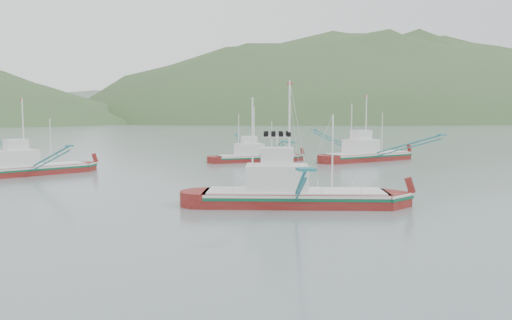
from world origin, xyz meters
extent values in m
plane|color=slate|center=(0.00, 0.00, 0.00)|extent=(1200.00, 1200.00, 0.00)
cube|color=maroon|center=(2.17, 2.84, 0.18)|extent=(14.05, 7.41, 1.81)
cube|color=silver|center=(2.17, 2.84, 0.95)|extent=(13.81, 7.41, 0.20)
cube|color=#0C5535|center=(2.17, 2.84, 0.72)|extent=(13.81, 7.42, 0.20)
cube|color=silver|center=(2.17, 2.84, 1.13)|extent=(13.34, 7.04, 0.11)
cube|color=silver|center=(0.88, 3.23, 2.08)|extent=(5.17, 4.09, 1.99)
cube|color=silver|center=(0.88, 3.23, 3.71)|extent=(2.83, 2.59, 1.27)
cylinder|color=white|center=(1.74, 2.97, 5.16)|extent=(0.14, 0.14, 8.15)
cylinder|color=white|center=(-0.86, 3.76, 4.55)|extent=(0.13, 0.13, 6.93)
cylinder|color=white|center=(4.77, 2.05, 3.94)|extent=(0.11, 0.11, 5.70)
cube|color=maroon|center=(24.64, 34.77, 0.19)|extent=(14.67, 7.75, 1.89)
cube|color=silver|center=(24.64, 34.77, 0.99)|extent=(14.42, 7.74, 0.21)
cube|color=#0C5535|center=(24.64, 34.77, 0.76)|extent=(14.43, 7.76, 0.21)
cube|color=silver|center=(24.64, 34.77, 1.18)|extent=(13.94, 7.36, 0.11)
cube|color=silver|center=(23.29, 34.36, 2.18)|extent=(5.41, 4.27, 2.08)
cube|color=silver|center=(23.29, 34.36, 3.88)|extent=(2.96, 2.71, 1.32)
cylinder|color=white|center=(24.19, 34.63, 5.39)|extent=(0.15, 0.15, 8.51)
cylinder|color=white|center=(21.48, 33.81, 4.75)|extent=(0.13, 0.13, 7.24)
cylinder|color=white|center=(27.36, 35.60, 4.11)|extent=(0.11, 0.11, 5.96)
cube|color=maroon|center=(8.44, 37.62, 0.15)|extent=(11.78, 3.88, 1.55)
cube|color=silver|center=(8.44, 37.62, 0.81)|extent=(11.55, 3.93, 0.17)
cube|color=#0C5535|center=(8.44, 37.62, 0.62)|extent=(11.55, 3.94, 0.17)
cube|color=silver|center=(8.44, 37.62, 0.97)|extent=(11.19, 3.69, 0.09)
cube|color=silver|center=(7.29, 37.54, 1.78)|extent=(4.02, 2.73, 1.70)
cube|color=silver|center=(7.29, 37.54, 3.17)|extent=(2.12, 1.83, 1.08)
cylinder|color=white|center=(8.06, 37.60, 4.40)|extent=(0.12, 0.12, 6.95)
cylinder|color=white|center=(5.75, 37.44, 3.88)|extent=(0.11, 0.11, 5.91)
cylinder|color=white|center=(10.76, 37.78, 3.36)|extent=(0.09, 0.09, 4.87)
cube|color=maroon|center=(-20.50, 28.66, 0.17)|extent=(12.77, 8.97, 1.69)
cube|color=silver|center=(-20.50, 28.66, 0.89)|extent=(12.57, 8.91, 0.19)
cube|color=#0C5535|center=(-20.50, 28.66, 0.68)|extent=(12.58, 8.92, 0.19)
cube|color=silver|center=(-20.50, 28.66, 1.06)|extent=(12.13, 8.52, 0.10)
cube|color=silver|center=(-21.62, 28.06, 1.94)|extent=(5.00, 4.38, 1.86)
cube|color=silver|center=(-21.62, 28.06, 3.46)|extent=(2.81, 2.68, 1.18)
cylinder|color=white|center=(-20.88, 28.46, 4.82)|extent=(0.14, 0.14, 7.60)
cylinder|color=white|center=(-18.27, 29.86, 3.68)|extent=(0.10, 0.10, 5.32)
ellipsoid|color=#37552B|center=(240.00, 430.00, 0.00)|extent=(684.00, 432.00, 306.00)
ellipsoid|color=slate|center=(30.00, 560.00, 0.00)|extent=(960.00, 400.00, 240.00)
camera|label=1|loc=(-9.97, -31.80, 6.74)|focal=35.00mm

